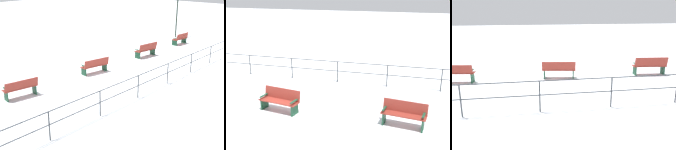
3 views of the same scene
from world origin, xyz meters
The scene contains 5 objects.
ground_plane centered at (0.00, 0.00, 0.00)m, with size 80.00×80.00×0.00m, color white.
bench_second centered at (-0.16, -4.59, 0.48)m, with size 0.70×1.70×0.93m.
bench_third centered at (-0.06, 0.01, 0.45)m, with size 0.79×1.65×0.86m.
bench_fourth centered at (-0.03, 4.61, 0.47)m, with size 0.70×1.57×0.87m.
waterfront_railing centered at (-3.87, 0.00, 0.73)m, with size 0.05×21.68×1.06m.
Camera 3 is at (-11.33, 1.69, 3.25)m, focal length 39.59 mm.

